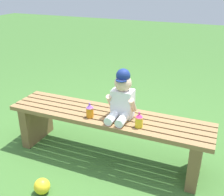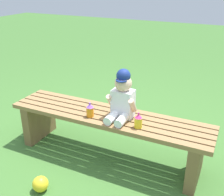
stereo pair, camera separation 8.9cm
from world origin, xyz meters
The scene contains 6 objects.
ground_plane centered at (0.00, 0.00, 0.00)m, with size 16.00×16.00×0.00m, color #3D6B2D.
park_bench centered at (0.00, 0.00, 0.28)m, with size 1.72×0.39×0.41m.
child_figure centered at (0.12, 0.01, 0.59)m, with size 0.23×0.27×0.40m.
sippy_cup_left centered at (-0.11, -0.10, 0.47)m, with size 0.06×0.06×0.12m.
sippy_cup_right centered at (0.30, -0.10, 0.47)m, with size 0.06×0.06×0.12m.
toy_ball centered at (-0.25, -0.61, 0.06)m, with size 0.12×0.12×0.12m, color yellow.
Camera 2 is at (0.91, -1.82, 1.46)m, focal length 44.08 mm.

